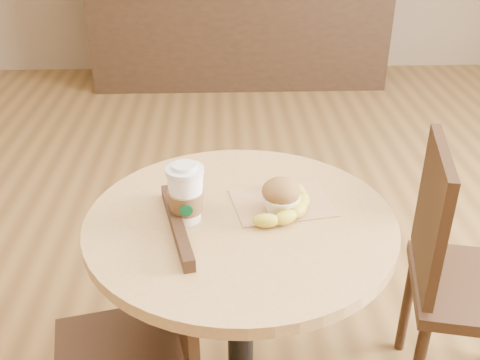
{
  "coord_description": "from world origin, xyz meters",
  "views": [
    {
      "loc": [
        -0.16,
        -1.17,
        1.47
      ],
      "look_at": [
        -0.11,
        -0.0,
        0.83
      ],
      "focal_mm": 42.0,
      "sensor_mm": 36.0,
      "label": 1
    }
  ],
  "objects_px": {
    "chair_right": "(460,273)",
    "banana": "(283,201)",
    "chair_left": "(145,341)",
    "muffin": "(281,196)",
    "coffee_cup": "(186,196)",
    "cafe_table": "(241,284)"
  },
  "relations": [
    {
      "from": "chair_left",
      "to": "cafe_table",
      "type": "bearing_deg",
      "value": 93.38
    },
    {
      "from": "cafe_table",
      "to": "chair_left",
      "type": "height_order",
      "value": "chair_left"
    },
    {
      "from": "chair_right",
      "to": "coffee_cup",
      "type": "height_order",
      "value": "coffee_cup"
    },
    {
      "from": "cafe_table",
      "to": "muffin",
      "type": "distance_m",
      "value": 0.27
    },
    {
      "from": "chair_right",
      "to": "banana",
      "type": "xyz_separation_m",
      "value": [
        -0.53,
        -0.09,
        0.31
      ]
    },
    {
      "from": "chair_left",
      "to": "coffee_cup",
      "type": "distance_m",
      "value": 0.41
    },
    {
      "from": "muffin",
      "to": "banana",
      "type": "xyz_separation_m",
      "value": [
        0.01,
        0.02,
        -0.02
      ]
    },
    {
      "from": "chair_left",
      "to": "coffee_cup",
      "type": "height_order",
      "value": "coffee_cup"
    },
    {
      "from": "coffee_cup",
      "to": "muffin",
      "type": "distance_m",
      "value": 0.23
    },
    {
      "from": "chair_left",
      "to": "chair_right",
      "type": "height_order",
      "value": "chair_right"
    },
    {
      "from": "coffee_cup",
      "to": "chair_left",
      "type": "bearing_deg",
      "value": -153.51
    },
    {
      "from": "chair_left",
      "to": "muffin",
      "type": "xyz_separation_m",
      "value": [
        0.34,
        0.09,
        0.37
      ]
    },
    {
      "from": "chair_left",
      "to": "banana",
      "type": "xyz_separation_m",
      "value": [
        0.35,
        0.11,
        0.34
      ]
    },
    {
      "from": "coffee_cup",
      "to": "muffin",
      "type": "height_order",
      "value": "coffee_cup"
    },
    {
      "from": "chair_left",
      "to": "banana",
      "type": "bearing_deg",
      "value": 94.88
    },
    {
      "from": "banana",
      "to": "chair_right",
      "type": "bearing_deg",
      "value": 33.83
    },
    {
      "from": "chair_left",
      "to": "muffin",
      "type": "relative_size",
      "value": 8.2
    },
    {
      "from": "banana",
      "to": "chair_left",
      "type": "bearing_deg",
      "value": -137.67
    },
    {
      "from": "chair_right",
      "to": "banana",
      "type": "relative_size",
      "value": 3.57
    },
    {
      "from": "chair_left",
      "to": "chair_right",
      "type": "distance_m",
      "value": 0.9
    },
    {
      "from": "chair_right",
      "to": "banana",
      "type": "height_order",
      "value": "chair_right"
    },
    {
      "from": "cafe_table",
      "to": "banana",
      "type": "bearing_deg",
      "value": 21.09
    }
  ]
}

